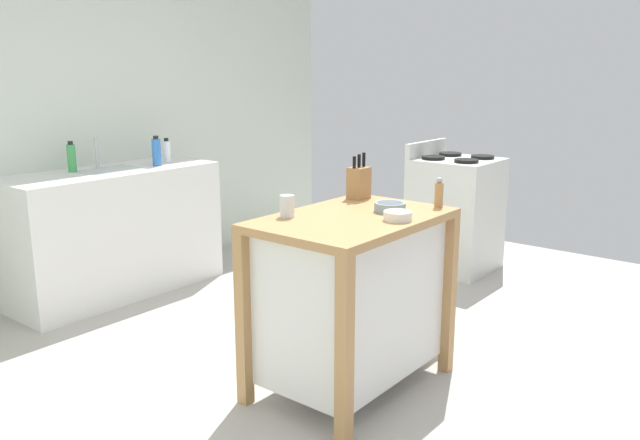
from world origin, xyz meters
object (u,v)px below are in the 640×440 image
object	(u,v)px
knife_block	(359,182)
drinking_cup	(287,206)
stove	(455,213)
pepper_grinder	(439,193)
sink_faucet	(96,153)
trash_bin	(413,286)
bowl_stoneware_deep	(398,215)
bottle_spray_cleaner	(167,151)
bottle_hand_soap	(72,158)
bowl_ceramic_small	(390,207)
kitchen_island	(352,293)
bottle_dish_soap	(157,152)

from	to	relation	value
knife_block	drinking_cup	distance (m)	0.58
drinking_cup	stove	bearing A→B (deg)	7.31
pepper_grinder	sink_faucet	distance (m)	2.55
trash_bin	bowl_stoneware_deep	bearing A→B (deg)	-156.09
bowl_stoneware_deep	drinking_cup	distance (m)	0.52
sink_faucet	knife_block	bearing A→B (deg)	-82.75
pepper_grinder	bottle_spray_cleaner	xyz separation A→B (m)	(0.17, 2.38, 0.01)
bottle_hand_soap	bowl_ceramic_small	bearing A→B (deg)	-82.83
knife_block	kitchen_island	bearing A→B (deg)	-148.43
stove	bottle_spray_cleaner	bearing A→B (deg)	133.30
bowl_stoneware_deep	trash_bin	world-z (taller)	bowl_stoneware_deep
kitchen_island	sink_faucet	distance (m)	2.36
bottle_dish_soap	stove	bearing A→B (deg)	-42.12
bottle_spray_cleaner	stove	xyz separation A→B (m)	(1.53, -1.62, -0.52)
trash_bin	bottle_dish_soap	bearing A→B (deg)	98.34
drinking_cup	bottle_hand_soap	xyz separation A→B (m)	(0.10, 2.04, 0.05)
bowl_stoneware_deep	pepper_grinder	world-z (taller)	pepper_grinder
drinking_cup	bowl_stoneware_deep	bearing A→B (deg)	-59.40
bottle_hand_soap	bottle_dish_soap	bearing A→B (deg)	-21.24
bowl_ceramic_small	sink_faucet	distance (m)	2.39
bottle_hand_soap	stove	xyz separation A→B (m)	(2.24, -1.74, -0.53)
bottle_hand_soap	stove	size ratio (longest dim) A/B	0.21
bottle_spray_cleaner	drinking_cup	bearing A→B (deg)	-112.82
bowl_stoneware_deep	sink_faucet	world-z (taller)	sink_faucet
pepper_grinder	bottle_hand_soap	bearing A→B (deg)	102.22
bowl_stoneware_deep	bottle_hand_soap	world-z (taller)	bottle_hand_soap
knife_block	bottle_dish_soap	distance (m)	1.84
kitchen_island	knife_block	size ratio (longest dim) A/B	3.96
pepper_grinder	stove	world-z (taller)	pepper_grinder
kitchen_island	bottle_spray_cleaner	size ratio (longest dim) A/B	5.33
drinking_cup	stove	world-z (taller)	stove
pepper_grinder	stove	distance (m)	1.92
drinking_cup	stove	distance (m)	2.41
trash_bin	bottle_dish_soap	xyz separation A→B (m)	(-0.29, 1.98, 0.67)
kitchen_island	bowl_ceramic_small	bearing A→B (deg)	-25.35
pepper_grinder	trash_bin	world-z (taller)	pepper_grinder
drinking_cup	bottle_dish_soap	distance (m)	1.94
knife_block	bowl_ceramic_small	world-z (taller)	knife_block
sink_faucet	bottle_dish_soap	bearing A→B (deg)	-35.67
kitchen_island	bowl_stoneware_deep	size ratio (longest dim) A/B	7.32
stove	knife_block	bearing A→B (deg)	-170.17
pepper_grinder	drinking_cup	bearing A→B (deg)	144.82
trash_bin	sink_faucet	bearing A→B (deg)	105.69
bowl_stoneware_deep	bowl_ceramic_small	distance (m)	0.19
knife_block	stove	distance (m)	1.86
knife_block	stove	xyz separation A→B (m)	(1.76, 0.31, -0.52)
knife_block	bottle_hand_soap	size ratio (longest dim) A/B	1.17
bowl_stoneware_deep	trash_bin	size ratio (longest dim) A/B	0.21
trash_bin	bottle_spray_cleaner	world-z (taller)	bottle_spray_cleaner
bottle_hand_soap	trash_bin	bearing A→B (deg)	-69.20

